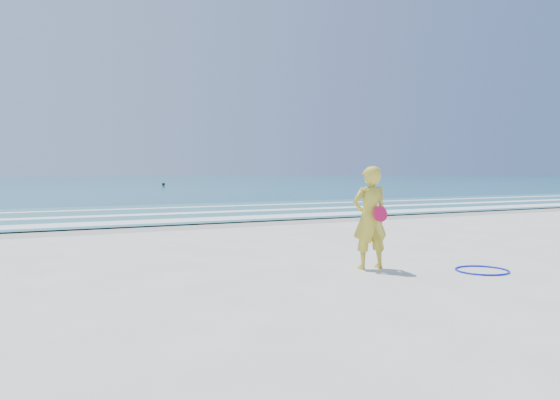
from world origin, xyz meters
name	(u,v)px	position (x,y,z in m)	size (l,w,h in m)	color
ground	(387,273)	(0.00, 0.00, 0.00)	(400.00, 400.00, 0.00)	silver
wet_sand	(204,225)	(0.00, 9.00, 0.00)	(400.00, 2.40, 0.00)	#B2A893
ocean	(36,180)	(0.00, 105.00, 0.02)	(400.00, 190.00, 0.04)	#19727F
shallow	(162,212)	(0.00, 14.00, 0.04)	(400.00, 10.00, 0.01)	#59B7AD
foam_near	(191,220)	(0.00, 10.30, 0.05)	(400.00, 1.40, 0.01)	white
foam_mid	(168,214)	(0.00, 13.20, 0.05)	(400.00, 0.90, 0.01)	white
foam_far	(147,208)	(0.00, 16.50, 0.05)	(400.00, 0.60, 0.01)	white
hoop	(482,270)	(1.51, -0.59, 0.02)	(0.86, 0.86, 0.03)	#0B1CC7
buoy	(163,184)	(10.62, 53.76, 0.21)	(0.35, 0.35, 0.35)	black
woman	(370,218)	(-0.01, 0.46, 0.87)	(0.69, 0.50, 1.74)	gold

